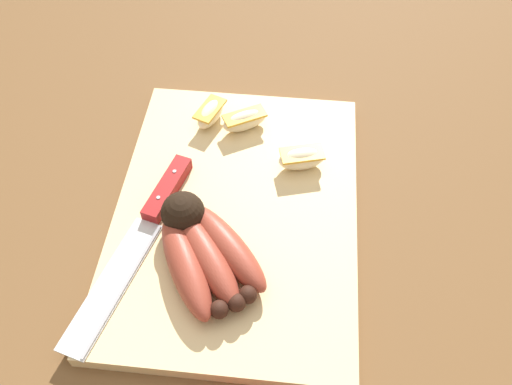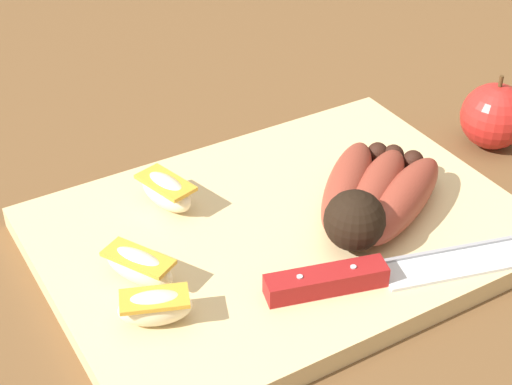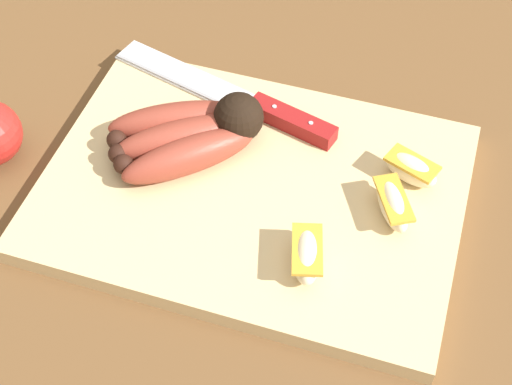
# 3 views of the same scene
# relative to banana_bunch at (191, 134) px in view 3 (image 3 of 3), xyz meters

# --- Properties ---
(ground_plane) EXTENTS (6.00, 6.00, 0.00)m
(ground_plane) POSITION_rel_banana_bunch_xyz_m (-0.08, 0.05, -0.04)
(ground_plane) COLOR brown
(cutting_board) EXTENTS (0.42, 0.30, 0.02)m
(cutting_board) POSITION_rel_banana_bunch_xyz_m (-0.08, 0.03, -0.03)
(cutting_board) COLOR #DBBC84
(cutting_board) RESTS_ON ground_plane
(banana_bunch) EXTENTS (0.17, 0.15, 0.06)m
(banana_bunch) POSITION_rel_banana_bunch_xyz_m (0.00, 0.00, 0.00)
(banana_bunch) COLOR black
(banana_bunch) RESTS_ON cutting_board
(chefs_knife) EXTENTS (0.28, 0.10, 0.02)m
(chefs_knife) POSITION_rel_banana_bunch_xyz_m (-0.04, -0.07, -0.01)
(chefs_knife) COLOR silver
(chefs_knife) RESTS_ON cutting_board
(apple_wedge_near) EXTENTS (0.04, 0.07, 0.03)m
(apple_wedge_near) POSITION_rel_banana_bunch_xyz_m (-0.15, 0.11, -0.00)
(apple_wedge_near) COLOR beige
(apple_wedge_near) RESTS_ON cutting_board
(apple_wedge_middle) EXTENTS (0.06, 0.04, 0.03)m
(apple_wedge_middle) POSITION_rel_banana_bunch_xyz_m (-0.22, -0.03, -0.01)
(apple_wedge_middle) COLOR beige
(apple_wedge_middle) RESTS_ON cutting_board
(apple_wedge_far) EXTENTS (0.05, 0.07, 0.03)m
(apple_wedge_far) POSITION_rel_banana_bunch_xyz_m (-0.22, 0.02, -0.01)
(apple_wedge_far) COLOR beige
(apple_wedge_far) RESTS_ON cutting_board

